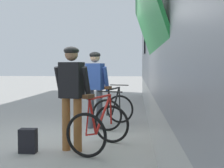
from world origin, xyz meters
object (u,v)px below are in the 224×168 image
(bicycle_near_black, at_px, (114,110))
(cyclist_near_in_blue, at_px, (95,83))
(cyclist_far_in_dark, at_px, (72,89))
(bicycle_far_red, at_px, (100,126))
(backpack_on_platform, at_px, (28,141))

(bicycle_near_black, bearing_deg, cyclist_near_in_blue, -149.89)
(cyclist_far_in_dark, height_order, bicycle_near_black, cyclist_far_in_dark)
(bicycle_far_red, distance_m, backpack_on_platform, 1.21)
(bicycle_near_black, height_order, backpack_on_platform, bicycle_near_black)
(cyclist_far_in_dark, relative_size, backpack_on_platform, 4.40)
(bicycle_near_black, distance_m, bicycle_far_red, 2.05)
(cyclist_near_in_blue, bearing_deg, bicycle_far_red, -80.12)
(bicycle_near_black, distance_m, backpack_on_platform, 2.65)
(cyclist_near_in_blue, xyz_separation_m, backpack_on_platform, (-0.84, -2.09, -0.85))
(cyclist_near_in_blue, distance_m, backpack_on_platform, 2.41)
(bicycle_far_red, relative_size, backpack_on_platform, 3.09)
(cyclist_near_in_blue, bearing_deg, bicycle_near_black, 30.11)
(cyclist_far_in_dark, distance_m, backpack_on_platform, 1.12)
(cyclist_near_in_blue, bearing_deg, cyclist_far_in_dark, -94.28)
(cyclist_near_in_blue, distance_m, bicycle_far_red, 1.95)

